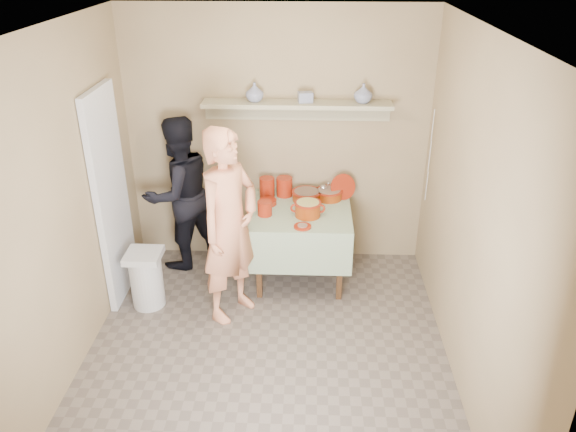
{
  "coord_description": "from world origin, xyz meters",
  "views": [
    {
      "loc": [
        0.33,
        -3.6,
        3.12
      ],
      "look_at": [
        0.15,
        0.75,
        0.95
      ],
      "focal_mm": 35.0,
      "sensor_mm": 36.0,
      "label": 1
    }
  ],
  "objects_px": {
    "trash_bin": "(147,278)",
    "serving_table": "(300,220)",
    "person_helper": "(179,194)",
    "cazuela_rice": "(308,208)",
    "person_cook": "(230,226)"
  },
  "relations": [
    {
      "from": "person_cook",
      "to": "trash_bin",
      "type": "bearing_deg",
      "value": 118.98
    },
    {
      "from": "person_cook",
      "to": "cazuela_rice",
      "type": "relative_size",
      "value": 5.36
    },
    {
      "from": "serving_table",
      "to": "trash_bin",
      "type": "bearing_deg",
      "value": -158.86
    },
    {
      "from": "person_helper",
      "to": "serving_table",
      "type": "xyz_separation_m",
      "value": [
        1.23,
        -0.23,
        -0.16
      ]
    },
    {
      "from": "person_helper",
      "to": "trash_bin",
      "type": "relative_size",
      "value": 2.85
    },
    {
      "from": "serving_table",
      "to": "person_cook",
      "type": "bearing_deg",
      "value": -134.01
    },
    {
      "from": "cazuela_rice",
      "to": "person_helper",
      "type": "bearing_deg",
      "value": 163.97
    },
    {
      "from": "person_cook",
      "to": "person_helper",
      "type": "distance_m",
      "value": 1.07
    },
    {
      "from": "serving_table",
      "to": "cazuela_rice",
      "type": "bearing_deg",
      "value": -63.5
    },
    {
      "from": "serving_table",
      "to": "trash_bin",
      "type": "distance_m",
      "value": 1.56
    },
    {
      "from": "person_helper",
      "to": "serving_table",
      "type": "distance_m",
      "value": 1.26
    },
    {
      "from": "trash_bin",
      "to": "serving_table",
      "type": "bearing_deg",
      "value": 21.14
    },
    {
      "from": "person_helper",
      "to": "cazuela_rice",
      "type": "distance_m",
      "value": 1.35
    },
    {
      "from": "person_helper",
      "to": "cazuela_rice",
      "type": "height_order",
      "value": "person_helper"
    },
    {
      "from": "person_cook",
      "to": "serving_table",
      "type": "relative_size",
      "value": 1.82
    }
  ]
}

